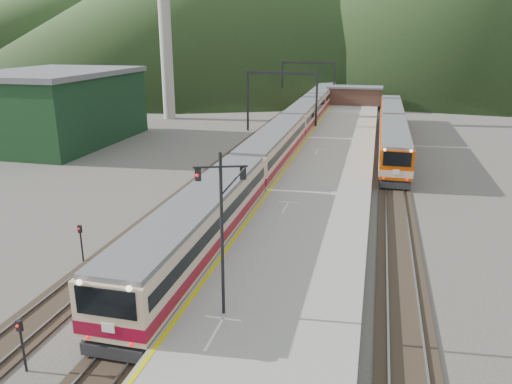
# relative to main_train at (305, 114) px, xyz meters

# --- Properties ---
(track_main) EXTENTS (2.60, 200.00, 0.23)m
(track_main) POSITION_rel_main_train_xyz_m (0.00, -17.85, -2.07)
(track_main) COLOR black
(track_main) RESTS_ON ground
(track_far) EXTENTS (2.60, 200.00, 0.23)m
(track_far) POSITION_rel_main_train_xyz_m (-5.00, -17.85, -2.07)
(track_far) COLOR black
(track_far) RESTS_ON ground
(track_second) EXTENTS (2.60, 200.00, 0.23)m
(track_second) POSITION_rel_main_train_xyz_m (11.50, -17.85, -2.07)
(track_second) COLOR black
(track_second) RESTS_ON ground
(platform) EXTENTS (8.00, 100.00, 1.00)m
(platform) POSITION_rel_main_train_xyz_m (5.60, -19.85, -1.63)
(platform) COLOR gray
(platform) RESTS_ON ground
(gantry_near) EXTENTS (9.55, 0.25, 8.00)m
(gantry_near) POSITION_rel_main_train_xyz_m (-2.85, -2.85, 3.45)
(gantry_near) COLOR black
(gantry_near) RESTS_ON ground
(gantry_far) EXTENTS (9.55, 0.25, 8.00)m
(gantry_far) POSITION_rel_main_train_xyz_m (-2.85, 22.15, 3.45)
(gantry_far) COLOR black
(gantry_far) RESTS_ON ground
(warehouse) EXTENTS (14.50, 20.50, 8.60)m
(warehouse) POSITION_rel_main_train_xyz_m (-28.00, -15.85, 2.18)
(warehouse) COLOR black
(warehouse) RESTS_ON ground
(smokestack) EXTENTS (1.80, 1.80, 30.00)m
(smokestack) POSITION_rel_main_train_xyz_m (-22.00, 4.15, 12.87)
(smokestack) COLOR #9E998E
(smokestack) RESTS_ON ground
(station_shed) EXTENTS (9.40, 4.40, 3.10)m
(station_shed) POSITION_rel_main_train_xyz_m (5.60, 20.15, 0.44)
(station_shed) COLOR #4C2F25
(station_shed) RESTS_ON platform
(hill_d) EXTENTS (200.00, 200.00, 55.00)m
(hill_d) POSITION_rel_main_train_xyz_m (-120.00, 182.15, 25.37)
(hill_d) COLOR #2C441E
(hill_d) RESTS_ON ground
(main_train) EXTENTS (3.12, 106.91, 3.81)m
(main_train) POSITION_rel_main_train_xyz_m (0.00, 0.00, 0.00)
(main_train) COLOR tan
(main_train) RESTS_ON track_main
(second_train) EXTENTS (2.78, 37.94, 3.40)m
(second_train) POSITION_rel_main_train_xyz_m (11.50, -8.01, -0.21)
(second_train) COLOR #D64301
(second_train) RESTS_ON track_second
(signal_mast) EXTENTS (2.09, 0.86, 7.22)m
(signal_mast) POSITION_rel_main_train_xyz_m (3.69, -50.20, 3.26)
(signal_mast) COLOR black
(signal_mast) RESTS_ON platform
(short_signal_a) EXTENTS (0.24, 0.19, 2.27)m
(short_signal_a) POSITION_rel_main_train_xyz_m (-3.09, -54.59, -0.67)
(short_signal_a) COLOR black
(short_signal_a) RESTS_ON ground
(short_signal_b) EXTENTS (0.26, 0.23, 2.27)m
(short_signal_b) POSITION_rel_main_train_xyz_m (-2.04, -24.02, -0.67)
(short_signal_b) COLOR black
(short_signal_b) RESTS_ON ground
(short_signal_c) EXTENTS (0.23, 0.18, 2.27)m
(short_signal_c) POSITION_rel_main_train_xyz_m (-6.43, -45.21, -0.67)
(short_signal_c) COLOR black
(short_signal_c) RESTS_ON ground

